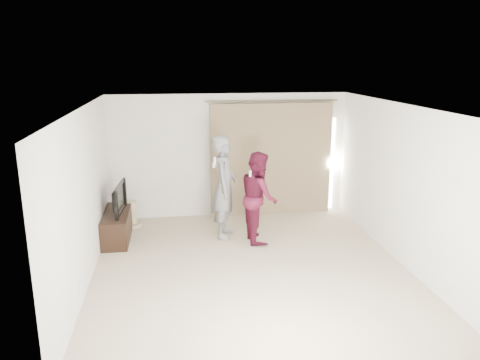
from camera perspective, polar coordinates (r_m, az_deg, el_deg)
The scene contains 10 objects.
floor at distance 7.72m, azimuth 1.29°, elevation -10.67°, with size 5.50×5.50×0.00m, color tan.
wall_back at distance 9.91m, azimuth -1.33°, elevation 2.99°, with size 5.00×0.04×2.60m, color white.
wall_left at distance 7.29m, azimuth -18.44°, elevation -2.08°, with size 0.04×5.50×2.60m.
ceiling at distance 7.02m, azimuth 1.41°, elevation 8.90°, with size 5.00×5.50×0.01m, color white.
curtain at distance 10.01m, azimuth 3.92°, elevation 2.51°, with size 2.80×0.11×2.46m.
tv_console at distance 9.10m, azimuth -14.75°, elevation -5.40°, with size 0.47×1.34×0.52m, color black.
tv at distance 8.93m, azimuth -14.97°, elevation -2.17°, with size 0.96×0.13×0.55m, color black.
scratching_post at distance 9.70m, azimuth -13.11°, elevation -4.31°, with size 0.40×0.40×0.53m.
person_man at distance 8.72m, azimuth -1.92°, elevation -0.82°, with size 0.62×0.80×1.95m.
person_woman at distance 8.57m, azimuth 2.30°, elevation -2.05°, with size 0.67×0.84×1.68m.
Camera 1 is at (-1.19, -6.88, 3.30)m, focal length 35.00 mm.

